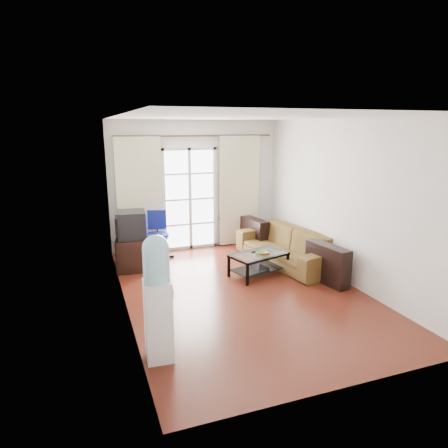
{
  "coord_description": "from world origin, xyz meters",
  "views": [
    {
      "loc": [
        -2.29,
        -5.49,
        2.56
      ],
      "look_at": [
        -0.18,
        0.35,
        1.04
      ],
      "focal_mm": 32.0,
      "sensor_mm": 36.0,
      "label": 1
    }
  ],
  "objects_px": {
    "tv_stand": "(132,252)",
    "crt_tv": "(130,225)",
    "coffee_table": "(259,261)",
    "water_cooler": "(158,296)",
    "task_chair": "(158,244)",
    "sofa": "(286,246)"
  },
  "relations": [
    {
      "from": "crt_tv",
      "to": "task_chair",
      "type": "relative_size",
      "value": 0.62
    },
    {
      "from": "task_chair",
      "to": "water_cooler",
      "type": "xyz_separation_m",
      "value": [
        -0.65,
        -3.57,
        0.48
      ]
    },
    {
      "from": "tv_stand",
      "to": "crt_tv",
      "type": "height_order",
      "value": "crt_tv"
    },
    {
      "from": "tv_stand",
      "to": "water_cooler",
      "type": "xyz_separation_m",
      "value": [
        -0.1,
        -3.19,
        0.47
      ]
    },
    {
      "from": "task_chair",
      "to": "water_cooler",
      "type": "relative_size",
      "value": 0.65
    },
    {
      "from": "sofa",
      "to": "tv_stand",
      "type": "height_order",
      "value": "sofa"
    },
    {
      "from": "tv_stand",
      "to": "coffee_table",
      "type": "bearing_deg",
      "value": -21.86
    },
    {
      "from": "coffee_table",
      "to": "tv_stand",
      "type": "bearing_deg",
      "value": 149.89
    },
    {
      "from": "coffee_table",
      "to": "water_cooler",
      "type": "bearing_deg",
      "value": -136.91
    },
    {
      "from": "tv_stand",
      "to": "water_cooler",
      "type": "height_order",
      "value": "water_cooler"
    },
    {
      "from": "coffee_table",
      "to": "task_chair",
      "type": "height_order",
      "value": "task_chair"
    },
    {
      "from": "tv_stand",
      "to": "water_cooler",
      "type": "bearing_deg",
      "value": -83.55
    },
    {
      "from": "coffee_table",
      "to": "tv_stand",
      "type": "xyz_separation_m",
      "value": [
        -2.05,
        1.19,
        0.04
      ]
    },
    {
      "from": "coffee_table",
      "to": "crt_tv",
      "type": "relative_size",
      "value": 1.91
    },
    {
      "from": "sofa",
      "to": "crt_tv",
      "type": "distance_m",
      "value": 2.94
    },
    {
      "from": "tv_stand",
      "to": "crt_tv",
      "type": "xyz_separation_m",
      "value": [
        -0.0,
        -0.06,
        0.54
      ]
    },
    {
      "from": "coffee_table",
      "to": "tv_stand",
      "type": "height_order",
      "value": "tv_stand"
    },
    {
      "from": "coffee_table",
      "to": "water_cooler",
      "type": "height_order",
      "value": "water_cooler"
    },
    {
      "from": "sofa",
      "to": "crt_tv",
      "type": "relative_size",
      "value": 4.05
    },
    {
      "from": "coffee_table",
      "to": "crt_tv",
      "type": "xyz_separation_m",
      "value": [
        -2.05,
        1.12,
        0.58
      ]
    },
    {
      "from": "coffee_table",
      "to": "water_cooler",
      "type": "distance_m",
      "value": 2.98
    },
    {
      "from": "task_chair",
      "to": "tv_stand",
      "type": "bearing_deg",
      "value": -133.05
    }
  ]
}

